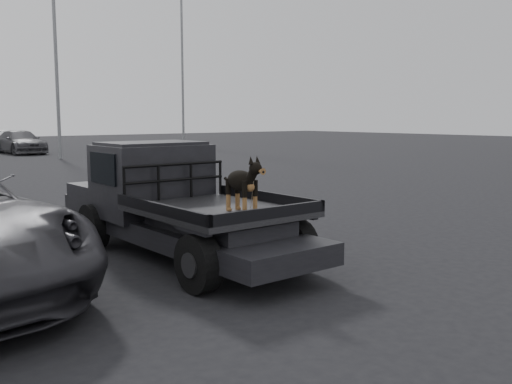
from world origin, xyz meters
TOP-DOWN VIEW (x-y plane):
  - ground at (0.00, 0.00)m, footprint 120.00×120.00m
  - flatbed_ute at (0.44, 1.36)m, footprint 2.00×5.40m
  - ute_cab at (0.44, 2.31)m, footprint 1.72×1.30m
  - headache_rack at (0.44, 1.56)m, footprint 1.80×0.08m
  - dog at (0.48, -0.11)m, footprint 0.32×0.60m
  - distant_car_b at (6.50, 29.51)m, footprint 2.11×4.86m
  - floodlight_mid at (6.75, 23.68)m, footprint 1.08×0.28m
  - floodlight_far at (19.63, 32.09)m, footprint 1.08×0.28m

SIDE VIEW (x-z plane):
  - ground at x=0.00m, z-range 0.00..0.00m
  - flatbed_ute at x=0.44m, z-range 0.00..0.92m
  - distant_car_b at x=6.50m, z-range 0.00..1.39m
  - headache_rack at x=0.44m, z-range 0.92..1.47m
  - dog at x=0.48m, z-range 0.92..1.66m
  - ute_cab at x=0.44m, z-range 0.92..1.80m
  - floodlight_mid at x=6.75m, z-range 0.59..12.62m
  - floodlight_far at x=19.63m, z-range 0.61..16.90m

